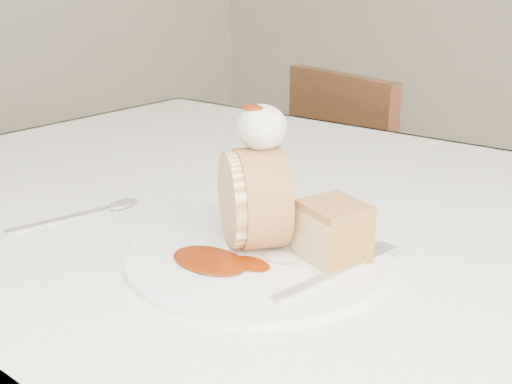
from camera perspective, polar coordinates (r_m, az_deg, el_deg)
The scene contains 10 objects.
table at distance 0.80m, azimuth 5.33°, elevation -7.30°, with size 1.40×0.90×0.75m.
chair_far at distance 1.62m, azimuth 10.49°, elevation -0.59°, with size 0.50×0.50×0.82m.
plate at distance 0.62m, azimuth 0.16°, elevation -6.06°, with size 0.28×0.28×0.01m, color white.
roulade_slice at distance 0.62m, azimuth -0.32°, elevation -0.65°, with size 0.11×0.11×0.06m, color #FFE3B1.
cake_chunk at distance 0.60m, azimuth 7.70°, elevation -4.28°, with size 0.06×0.06×0.05m, color #AD7B41.
whipped_cream at distance 0.60m, azimuth 0.54°, elevation 6.50°, with size 0.05×0.05×0.05m, color silver.
caramel_drizzle at distance 0.59m, azimuth -0.20°, elevation 9.00°, with size 0.03×0.02×0.01m, color #6C1F04.
caramel_pool at distance 0.60m, azimuth -4.66°, elevation -6.80°, with size 0.09×0.06×0.00m, color #6C1F04, non-canonical shape.
fork at distance 0.56m, azimuth 6.53°, elevation -8.71°, with size 0.02×0.17×0.00m, color silver.
spoon at distance 0.75m, azimuth -19.02°, elevation -2.68°, with size 0.02×0.16×0.00m, color silver.
Camera 1 is at (0.38, -0.41, 1.03)m, focal length 40.00 mm.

